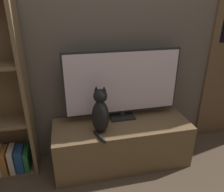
% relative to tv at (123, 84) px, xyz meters
% --- Properties ---
extents(wall_back, '(4.80, 0.05, 2.60)m').
position_rel_tv_xyz_m(wall_back, '(-0.03, 0.17, 0.51)').
color(wall_back, '#60564C').
rests_on(wall_back, ground_plane).
extents(tv_stand, '(1.29, 0.48, 0.43)m').
position_rel_tv_xyz_m(tv_stand, '(-0.03, -0.11, -0.57)').
color(tv_stand, brown).
rests_on(tv_stand, ground_plane).
extents(tv, '(1.09, 0.14, 0.67)m').
position_rel_tv_xyz_m(tv, '(0.00, 0.00, 0.00)').
color(tv, black).
rests_on(tv, tv_stand).
extents(cat, '(0.18, 0.28, 0.43)m').
position_rel_tv_xyz_m(cat, '(-0.25, -0.20, -0.17)').
color(cat, black).
rests_on(cat, tv_stand).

